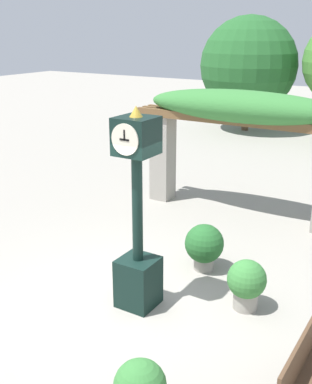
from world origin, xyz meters
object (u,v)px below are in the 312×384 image
Objects in this scene: pedestal_clock at (138,225)px; potted_plant_far_left at (204,245)px; potted_plant_near_left at (247,282)px; park_bench at (311,374)px.

pedestal_clock is 3.65× the size of potted_plant_far_left.
potted_plant_far_left is (0.34, 1.51, -0.84)m from pedestal_clock.
potted_plant_near_left is 1.32m from potted_plant_far_left.
pedestal_clock is 1.76m from potted_plant_far_left.
park_bench is at bearing -15.44° from pedestal_clock.
pedestal_clock is 3.87× the size of potted_plant_near_left.
pedestal_clock reaches higher than potted_plant_far_left.
potted_plant_near_left is 0.48× the size of park_bench.
park_bench is (1.33, -1.50, 0.01)m from potted_plant_near_left.
potted_plant_near_left is 2.00m from park_bench.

